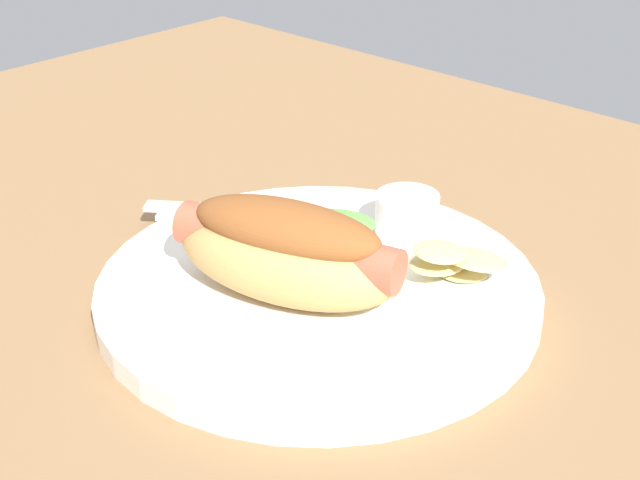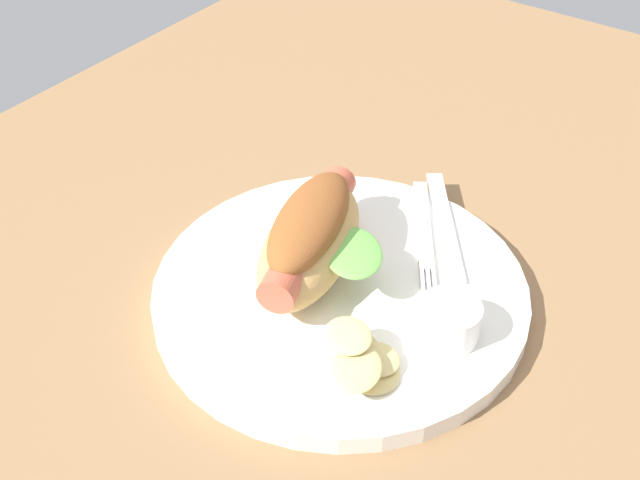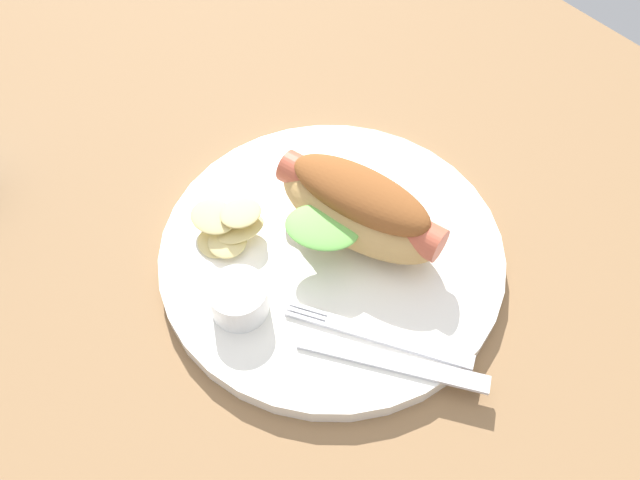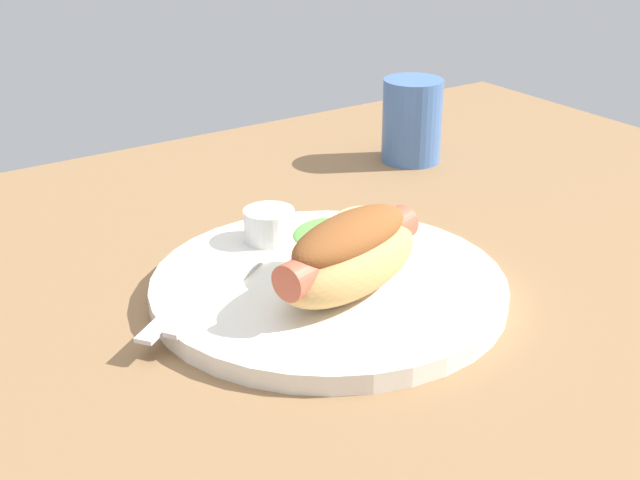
{
  "view_description": "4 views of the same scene",
  "coord_description": "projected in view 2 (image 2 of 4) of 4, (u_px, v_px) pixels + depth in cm",
  "views": [
    {
      "loc": [
        -34.72,
        37.24,
        31.97
      ],
      "look_at": [
        -1.14,
        1.05,
        5.37
      ],
      "focal_mm": 50.78,
      "sensor_mm": 36.0,
      "label": 1
    },
    {
      "loc": [
        -38.49,
        -25.38,
        44.46
      ],
      "look_at": [
        0.52,
        2.3,
        4.6
      ],
      "focal_mm": 45.63,
      "sensor_mm": 36.0,
      "label": 2
    },
    {
      "loc": [
        23.73,
        -20.28,
        46.59
      ],
      "look_at": [
        0.03,
        -1.3,
        3.89
      ],
      "focal_mm": 36.51,
      "sensor_mm": 36.0,
      "label": 3
    },
    {
      "loc": [
        36.86,
        53.34,
        34.33
      ],
      "look_at": [
        0.08,
        -1.12,
        4.65
      ],
      "focal_mm": 50.03,
      "sensor_mm": 36.0,
      "label": 4
    }
  ],
  "objects": [
    {
      "name": "hot_dog",
      "position": [
        307.0,
        241.0,
        0.62
      ],
      "size": [
        16.06,
        12.76,
        6.49
      ],
      "rotation": [
        0.0,
        0.0,
        3.43
      ],
      "color": "tan",
      "rests_on": "plate"
    },
    {
      "name": "fork",
      "position": [
        424.0,
        234.0,
        0.67
      ],
      "size": [
        13.08,
        9.03,
        0.4
      ],
      "rotation": [
        0.0,
        0.0,
        3.71
      ],
      "color": "silver",
      "rests_on": "plate"
    },
    {
      "name": "ground_plane",
      "position": [
        340.0,
        307.0,
        0.64
      ],
      "size": [
        120.0,
        90.0,
        1.8
      ],
      "primitive_type": "cube",
      "color": "olive"
    },
    {
      "name": "sauce_ramekin",
      "position": [
        448.0,
        322.0,
        0.58
      ],
      "size": [
        4.57,
        4.57,
        2.86
      ],
      "primitive_type": "cylinder",
      "color": "white",
      "rests_on": "plate"
    },
    {
      "name": "chips_pile",
      "position": [
        362.0,
        358.0,
        0.55
      ],
      "size": [
        7.07,
        6.84,
        2.9
      ],
      "color": "#D7C179",
      "rests_on": "plate"
    },
    {
      "name": "knife",
      "position": [
        445.0,
        225.0,
        0.68
      ],
      "size": [
        12.51,
        9.72,
        0.36
      ],
      "primitive_type": "cube",
      "rotation": [
        0.0,
        0.0,
        3.78
      ],
      "color": "silver",
      "rests_on": "plate"
    },
    {
      "name": "plate",
      "position": [
        337.0,
        288.0,
        0.64
      ],
      "size": [
        29.08,
        29.08,
        1.6
      ],
      "primitive_type": "cylinder",
      "color": "white",
      "rests_on": "ground_plane"
    }
  ]
}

